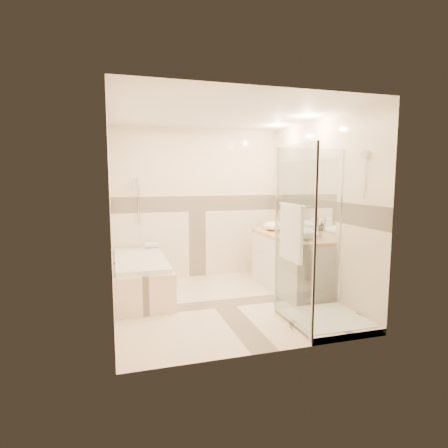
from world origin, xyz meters
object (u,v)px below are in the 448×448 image
object	(u,v)px
bathtub	(141,275)
vessel_sink_far	(303,233)
shower_enclosure	(315,281)
vanity	(288,262)
amenity_bottle_b	(289,230)
vessel_sink_near	(275,226)
amenity_bottle_a	(288,229)

from	to	relation	value
bathtub	vessel_sink_far	size ratio (longest dim) A/B	3.96
shower_enclosure	vessel_sink_far	distance (m)	0.97
vanity	amenity_bottle_b	bearing A→B (deg)	-117.79
shower_enclosure	amenity_bottle_b	distance (m)	1.33
shower_enclosure	vessel_sink_near	bearing A→B (deg)	81.10
bathtub	vessel_sink_near	distance (m)	2.22
vessel_sink_near	amenity_bottle_a	xyz separation A→B (m)	(0.00, -0.46, 0.01)
vessel_sink_near	amenity_bottle_b	size ratio (longest dim) A/B	2.43
amenity_bottle_a	vessel_sink_far	bearing A→B (deg)	-90.00
vessel_sink_far	amenity_bottle_b	xyz separation A→B (m)	(0.00, 0.41, -0.01)
amenity_bottle_b	vanity	bearing A→B (deg)	62.21
bathtub	shower_enclosure	distance (m)	2.47
vessel_sink_far	amenity_bottle_b	size ratio (longest dim) A/B	2.81
vessel_sink_near	amenity_bottle_b	bearing A→B (deg)	-90.00
amenity_bottle_a	shower_enclosure	bearing A→B (deg)	-102.05
vanity	amenity_bottle_a	distance (m)	0.51
vanity	vessel_sink_far	distance (m)	0.68
vanity	shower_enclosure	world-z (taller)	shower_enclosure
shower_enclosure	amenity_bottle_a	distance (m)	1.38
vessel_sink_near	amenity_bottle_b	world-z (taller)	amenity_bottle_b
vanity	amenity_bottle_a	bearing A→B (deg)	159.31
amenity_bottle_b	vessel_sink_far	bearing A→B (deg)	-90.00
shower_enclosure	amenity_bottle_b	world-z (taller)	shower_enclosure
amenity_bottle_a	amenity_bottle_b	world-z (taller)	amenity_bottle_a
bathtub	vanity	xyz separation A→B (m)	(2.15, -0.35, 0.12)
bathtub	vanity	bearing A→B (deg)	-9.25
vessel_sink_far	shower_enclosure	bearing A→B (deg)	-108.39
vanity	vessel_sink_far	size ratio (longest dim) A/B	3.77
bathtub	vanity	distance (m)	2.18
vanity	shower_enclosure	xyz separation A→B (m)	(-0.29, -1.27, 0.08)
vessel_sink_far	amenity_bottle_a	world-z (taller)	amenity_bottle_a
vanity	vessel_sink_near	size ratio (longest dim) A/B	4.36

